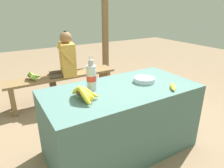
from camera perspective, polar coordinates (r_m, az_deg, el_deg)
ground_plane at (r=2.27m, az=2.48°, el=-17.77°), size 12.00×12.00×0.00m
market_counter at (r=2.06m, az=2.64°, el=-10.19°), size 1.49×0.75×0.70m
banana_bunch_ripe at (r=1.66m, az=-8.07°, el=-2.36°), size 0.19×0.30×0.15m
serving_bowl at (r=2.07m, az=9.22°, el=1.29°), size 0.22×0.22×0.05m
water_bottle at (r=1.82m, az=-5.89°, el=1.95°), size 0.09×0.09×0.32m
loose_banana_front at (r=1.97m, az=16.98°, el=-0.70°), size 0.15×0.16×0.04m
wooden_bench at (r=3.19m, az=-13.91°, el=1.38°), size 1.68×0.32×0.44m
seated_vendor at (r=3.11m, az=-13.41°, el=5.99°), size 0.44×0.42×1.10m
banana_bunch_green at (r=3.07m, az=-21.87°, el=2.29°), size 0.18×0.27×0.14m
support_post_far at (r=3.78m, az=-1.97°, el=18.06°), size 0.13×0.13×2.42m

